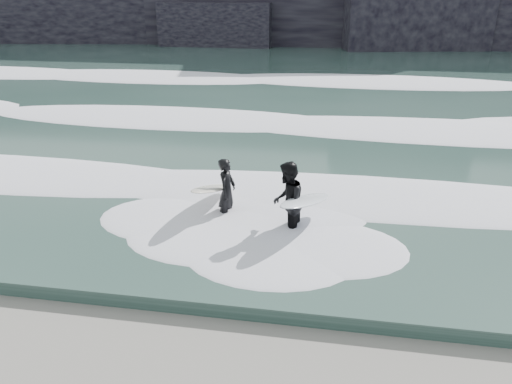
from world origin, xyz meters
TOP-DOWN VIEW (x-y plane):
  - sea at (0.00, 29.00)m, footprint 90.00×52.00m
  - foam_near at (0.00, 9.00)m, footprint 60.00×3.20m
  - foam_mid at (0.00, 16.00)m, footprint 60.00×4.00m
  - foam_far at (0.00, 25.00)m, footprint 60.00×4.80m
  - surfer_left at (0.62, 6.83)m, footprint 1.05×2.30m
  - surfer_right at (2.32, 6.19)m, footprint 1.51×2.27m

SIDE VIEW (x-z plane):
  - sea at x=0.00m, z-range 0.00..0.30m
  - foam_near at x=0.00m, z-range 0.30..0.50m
  - foam_mid at x=0.00m, z-range 0.30..0.54m
  - foam_far at x=0.00m, z-range 0.30..0.60m
  - surfer_left at x=0.62m, z-range 0.01..1.68m
  - surfer_right at x=2.32m, z-range 0.01..1.88m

